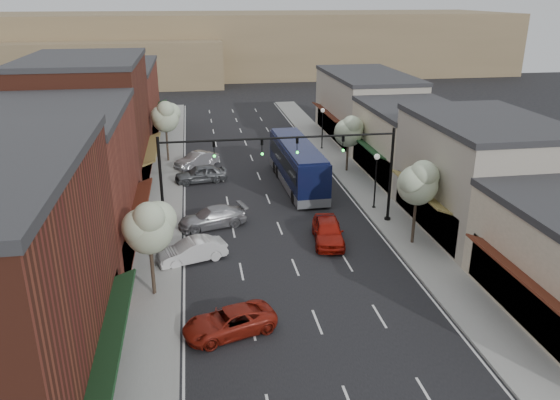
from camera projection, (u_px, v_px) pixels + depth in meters
name	position (u px, v px, depth m)	size (l,w,h in m)	color
ground	(302.00, 283.00, 31.44)	(160.00, 160.00, 0.00)	black
sidewalk_left	(165.00, 186.00, 47.24)	(2.80, 73.00, 0.15)	gray
sidewalk_right	(352.00, 176.00, 49.75)	(2.80, 73.00, 0.15)	gray
curb_left	(181.00, 185.00, 47.45)	(0.25, 73.00, 0.17)	gray
curb_right	(337.00, 177.00, 49.54)	(0.25, 73.00, 0.17)	gray
bldg_left_midnear	(55.00, 186.00, 33.20)	(10.14, 14.10, 9.40)	brown
bldg_left_midfar	(90.00, 124.00, 45.86)	(10.14, 14.10, 10.90)	#60291B
bldg_left_far	(115.00, 103.00, 61.07)	(10.14, 18.10, 8.40)	brown
bldg_right_midnear	(480.00, 175.00, 37.65)	(9.14, 12.10, 7.90)	#A39B8C
bldg_right_midfar	(412.00, 142.00, 48.98)	(9.14, 12.10, 6.40)	beige
bldg_right_far	(365.00, 107.00, 61.73)	(9.14, 16.10, 7.40)	#A39B8C
hill_far	(216.00, 44.00, 112.39)	(120.00, 30.00, 12.00)	#7A6647
hill_near	(81.00, 63.00, 98.28)	(50.00, 20.00, 8.00)	#7A6647
signal_mast_right	(359.00, 162.00, 38.03)	(8.22, 0.46, 7.00)	black
signal_mast_left	(197.00, 170.00, 36.35)	(8.22, 0.46, 7.00)	black
tree_right_near	(419.00, 181.00, 34.75)	(2.85, 2.65, 5.95)	#47382B
tree_right_far	(349.00, 130.00, 49.68)	(2.85, 2.65, 5.43)	#47382B
tree_left_near	(149.00, 226.00, 28.66)	(2.85, 2.65, 5.69)	#47382B
tree_left_far	(166.00, 116.00, 52.52)	(2.85, 2.65, 6.13)	#47382B
lamp_post_near	(376.00, 172.00, 41.23)	(0.44, 0.44, 4.44)	black
lamp_post_far	(323.00, 122.00, 57.39)	(0.44, 0.44, 4.44)	black
coach_bus	(297.00, 164.00, 46.87)	(3.04, 12.33, 3.75)	#0E1439
red_hatchback	(328.00, 231.00, 36.38)	(1.93, 4.79, 1.63)	#99140B
parked_car_a	(229.00, 322.00, 26.63)	(2.11, 4.58, 1.27)	maroon
parked_car_b	(192.00, 251.00, 33.83)	(1.50, 4.31, 1.42)	silver
parked_car_c	(212.00, 217.00, 38.87)	(2.00, 4.92, 1.43)	#99999E
parked_car_d	(201.00, 174.00, 48.09)	(1.82, 4.53, 1.54)	#525559
parked_car_e	(197.00, 160.00, 52.22)	(1.54, 4.41, 1.45)	#A0A0A5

